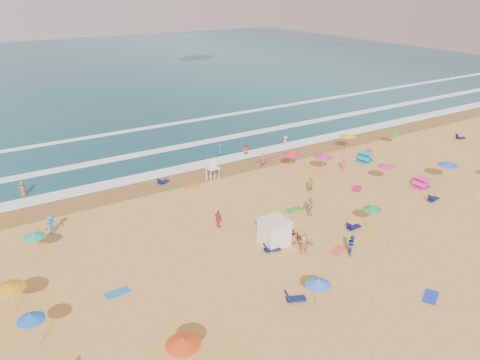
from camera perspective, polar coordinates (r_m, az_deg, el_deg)
ground at (r=41.03m, az=2.12°, el=-5.30°), size 220.00×220.00×0.00m
ocean at (r=117.23m, az=-22.02°, el=11.90°), size 220.00×140.00×0.18m
wet_sand at (r=50.83m, az=-5.77°, el=0.43°), size 220.00×220.00×0.00m
surf_foam at (r=58.34m, az=-9.67°, el=3.35°), size 200.00×18.70×0.05m
cabana at (r=37.64m, az=4.18°, el=-6.41°), size 2.00×2.00×2.00m
cabana_roof at (r=37.13m, az=4.23°, el=-4.99°), size 2.20×2.20×0.12m
bicycle at (r=38.72m, az=6.72°, el=-6.51°), size 0.75×1.84×0.95m
lifeguard_stand at (r=49.04m, az=-3.34°, el=0.96°), size 1.20×1.20×2.10m
beach_umbrellas at (r=40.87m, az=6.63°, el=-2.25°), size 51.98×23.57×0.75m
loungers at (r=41.74m, az=11.47°, el=-4.99°), size 66.02×25.78×0.34m
towels at (r=39.72m, az=5.67°, el=-6.41°), size 50.57×26.27×0.03m
popup_tents at (r=53.94m, az=17.94°, el=1.42°), size 2.76×10.21×1.20m
beachgoers at (r=44.06m, az=-3.07°, el=-2.09°), size 45.26×27.43×2.04m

